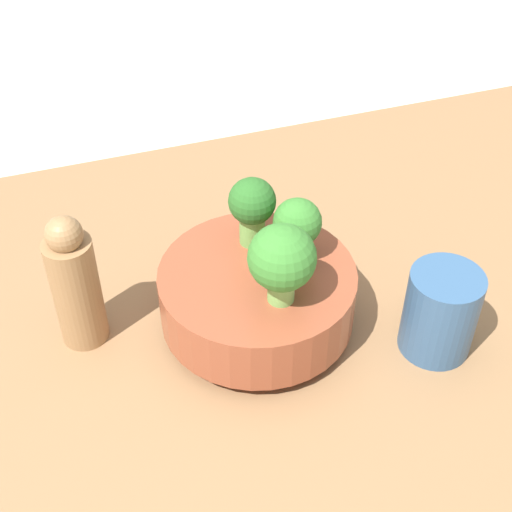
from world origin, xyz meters
name	(u,v)px	position (x,y,z in m)	size (l,w,h in m)	color
ground_plane	(272,342)	(0.00, 0.00, 0.00)	(6.00, 6.00, 0.00)	beige
table	(273,331)	(0.00, 0.00, 0.02)	(1.19, 0.78, 0.04)	olive
bowl	(256,293)	(0.02, 0.00, 0.08)	(0.21, 0.21, 0.08)	brown
broccoli_floret_left	(297,224)	(-0.03, -0.01, 0.16)	(0.05, 0.05, 0.07)	#7AB256
broccoli_floret_back	(282,260)	(0.01, 0.04, 0.17)	(0.07, 0.07, 0.09)	#7AB256
broccoli_floret_front	(252,206)	(0.01, -0.05, 0.16)	(0.05, 0.05, 0.08)	#6BA34C
cup	(440,312)	(-0.15, 0.09, 0.09)	(0.08, 0.08, 0.10)	#33567F
pepper_mill	(75,284)	(0.20, -0.05, 0.11)	(0.05, 0.05, 0.16)	#997047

